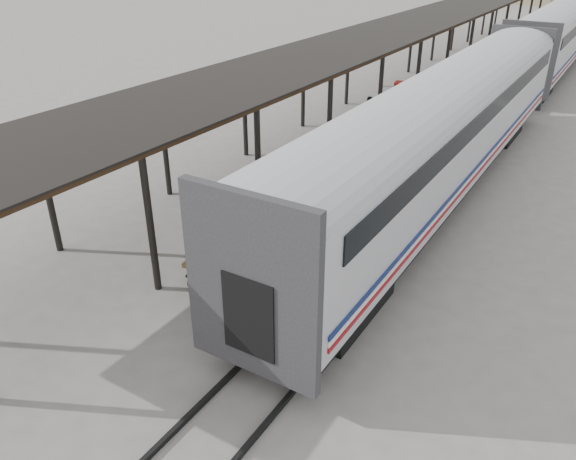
# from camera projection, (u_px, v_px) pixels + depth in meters

# --- Properties ---
(ground) EXTENTS (160.00, 160.00, 0.00)m
(ground) POSITION_uv_depth(u_px,v_px,m) (240.00, 269.00, 16.43)
(ground) COLOR slate
(ground) RESTS_ON ground
(train) EXTENTS (3.45, 76.01, 4.01)m
(train) POSITION_uv_depth(u_px,v_px,m) (559.00, 32.00, 39.18)
(train) COLOR silver
(train) RESTS_ON ground
(canopy) EXTENTS (4.90, 64.30, 4.15)m
(canopy) POSITION_uv_depth(u_px,v_px,m) (423.00, 21.00, 34.24)
(canopy) COLOR #422B19
(canopy) RESTS_ON ground
(rails) EXTENTS (1.54, 150.00, 0.12)m
(rails) POSITION_uv_depth(u_px,v_px,m) (552.00, 69.00, 40.56)
(rails) COLOR black
(rails) RESTS_ON ground
(baggage_cart) EXTENTS (1.52, 2.53, 0.86)m
(baggage_cart) POSITION_uv_depth(u_px,v_px,m) (225.00, 255.00, 15.87)
(baggage_cart) COLOR brown
(baggage_cart) RESTS_ON ground
(suitcase_stack) EXTENTS (1.29, 1.19, 0.57)m
(suitcase_stack) POSITION_uv_depth(u_px,v_px,m) (227.00, 236.00, 16.00)
(suitcase_stack) COLOR #3A3A3C
(suitcase_stack) RESTS_ON baggage_cart
(luggage_tug) EXTENTS (1.26, 1.77, 1.43)m
(luggage_tug) POSITION_uv_depth(u_px,v_px,m) (401.00, 97.00, 31.25)
(luggage_tug) COLOR maroon
(luggage_tug) RESTS_ON ground
(porter) EXTENTS (0.58, 0.77, 1.91)m
(porter) POSITION_uv_depth(u_px,v_px,m) (215.00, 230.00, 14.72)
(porter) COLOR navy
(porter) RESTS_ON baggage_cart
(pedestrian) EXTENTS (1.19, 0.57, 1.98)m
(pedestrian) POSITION_uv_depth(u_px,v_px,m) (369.00, 117.00, 26.69)
(pedestrian) COLOR black
(pedestrian) RESTS_ON ground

